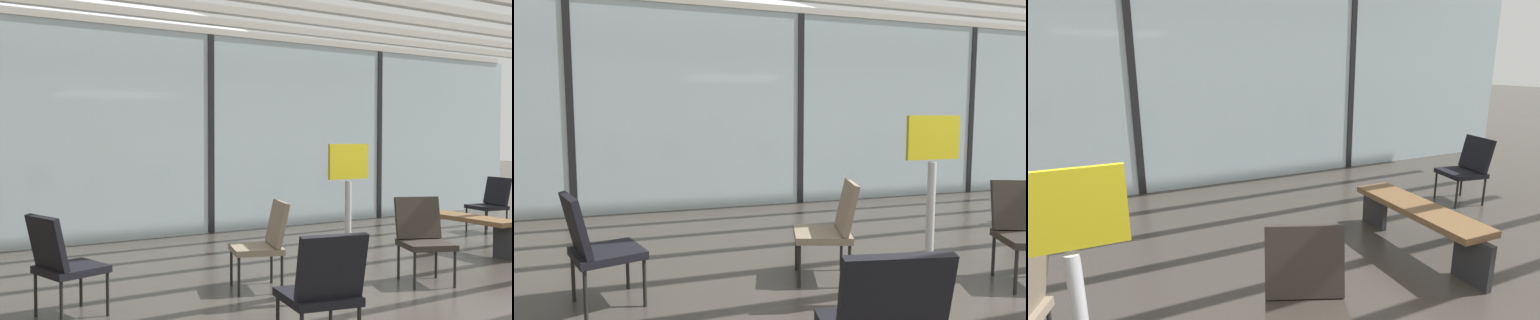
# 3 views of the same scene
# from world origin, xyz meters

# --- Properties ---
(glass_curtain_wall) EXTENTS (14.00, 0.08, 3.11)m
(glass_curtain_wall) POSITION_xyz_m (0.00, 5.20, 1.56)
(glass_curtain_wall) COLOR silver
(glass_curtain_wall) RESTS_ON ground
(window_mullion_1) EXTENTS (0.10, 0.12, 3.11)m
(window_mullion_1) POSITION_xyz_m (0.00, 5.20, 1.56)
(window_mullion_1) COLOR black
(window_mullion_1) RESTS_ON ground
(window_mullion_2) EXTENTS (0.10, 0.12, 3.11)m
(window_mullion_2) POSITION_xyz_m (3.50, 5.20, 1.56)
(window_mullion_2) COLOR black
(window_mullion_2) RESTS_ON ground
(parked_airplane) EXTENTS (11.46, 4.51, 4.51)m
(parked_airplane) POSITION_xyz_m (-0.39, 9.60, 2.26)
(parked_airplane) COLOR silver
(parked_airplane) RESTS_ON ground
(lounge_chair_2) EXTENTS (0.64, 0.67, 0.87)m
(lounge_chair_2) POSITION_xyz_m (0.53, 1.25, 0.49)
(lounge_chair_2) COLOR #28231E
(lounge_chair_2) RESTS_ON ground
(lounge_chair_5) EXTENTS (0.59, 0.56, 0.87)m
(lounge_chair_5) POSITION_xyz_m (3.88, 2.99, 0.49)
(lounge_chair_5) COLOR black
(lounge_chair_5) RESTS_ON ground
(waiting_bench) EXTENTS (0.43, 1.70, 0.47)m
(waiting_bench) POSITION_xyz_m (2.27, 2.17, 0.36)
(waiting_bench) COLOR brown
(waiting_bench) RESTS_ON ground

